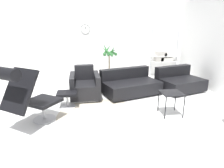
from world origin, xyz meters
The scene contains 11 objects.
ground_plane centered at (0.00, 0.00, 0.00)m, with size 12.00×12.00×0.00m, color white.
wall_back centered at (0.00, 3.07, 1.40)m, with size 12.00×0.09×2.80m.
round_rug centered at (-0.25, -0.18, 0.00)m, with size 1.84×1.84×0.01m.
lounge_chair centered at (-1.61, -0.55, 0.71)m, with size 1.08×1.20×1.20m.
ottoman centered at (-0.97, 0.35, 0.26)m, with size 0.45×0.38×0.36m.
armchair_red centered at (-0.56, 0.95, 0.30)m, with size 0.76×0.89×0.80m.
couch_low centered at (0.66, 1.06, 0.24)m, with size 1.68×1.29×0.67m.
couch_second centered at (2.13, 1.15, 0.24)m, with size 1.40×1.20×0.67m.
side_table centered at (1.21, -0.37, 0.44)m, with size 0.43×0.43×0.49m.
potted_plant centered at (0.28, 2.52, 0.53)m, with size 0.57×0.58×1.25m.
shelf_unit centered at (2.30, 2.83, 0.72)m, with size 1.04×0.28×1.75m.
Camera 1 is at (-0.55, -4.04, 1.83)m, focal length 32.00 mm.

